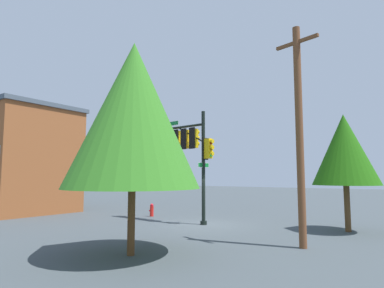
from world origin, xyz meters
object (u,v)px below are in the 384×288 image
Objects in this scene: brick_building at (16,160)px; signal_pole_assembly at (182,145)px; tree_near at (345,150)px; tree_mid at (133,114)px; fire_hydrant at (152,210)px; utility_pole at (299,131)px.

signal_pole_assembly is at bearing -167.81° from brick_building.
tree_mid reaches higher than tree_near.
signal_pole_assembly is 5.25m from fire_hydrant.
fire_hydrant is at bearing -51.30° from tree_mid.
tree_mid is (-6.65, 8.30, 4.38)m from fire_hydrant.
tree_near is 0.63× the size of brick_building.
utility_pole is 4.93m from tree_near.
tree_mid is at bearing 115.07° from signal_pole_assembly.
utility_pole reaches higher than tree_near.
fire_hydrant is at bearing -15.82° from signal_pole_assembly.
tree_mid is at bearing 165.38° from brick_building.
brick_building reaches higher than tree_near.
brick_building reaches higher than fire_hydrant.
utility_pole is at bearing 82.04° from tree_near.
utility_pole is at bearing 179.93° from brick_building.
fire_hydrant is 0.15× the size of tree_near.
signal_pole_assembly reaches higher than tree_near.
tree_mid is (4.39, 4.43, 0.43)m from utility_pole.
signal_pole_assembly is at bearing -20.73° from utility_pole.
tree_near is 10.62m from tree_mid.
fire_hydrant is at bearing -159.75° from brick_building.
fire_hydrant is 12.28m from tree_near.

